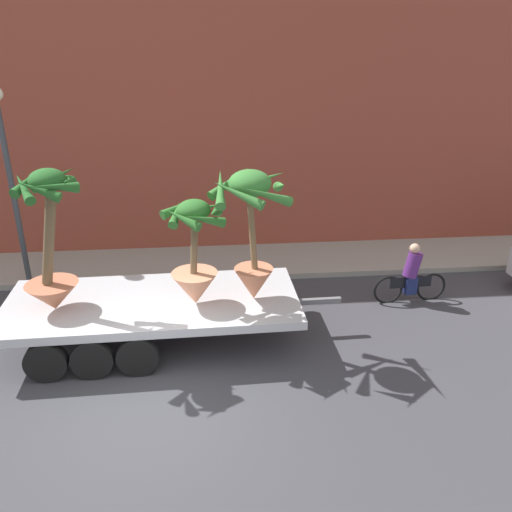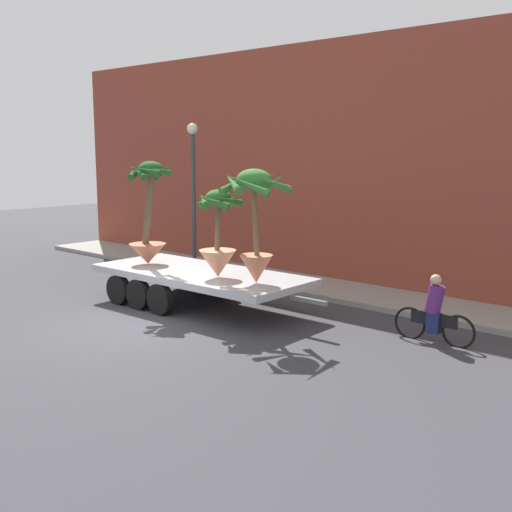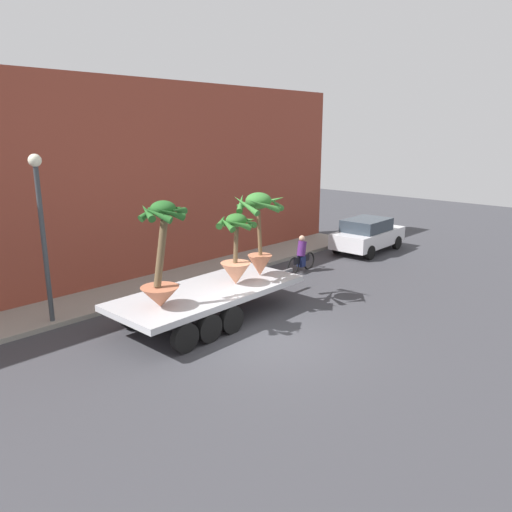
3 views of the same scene
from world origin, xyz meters
The scene contains 9 objects.
ground_plane centered at (0.00, 0.00, 0.00)m, with size 60.00×60.00×0.00m, color #38383D.
sidewalk centered at (0.00, 6.10, 0.07)m, with size 24.00×2.20×0.15m, color gray.
building_facade centered at (0.00, 7.80, 3.71)m, with size 24.00×1.20×7.42m, color brown.
flatbed_trailer centered at (-0.45, 2.27, 0.78)m, with size 7.08×2.68×0.98m.
potted_palm_rear centered at (1.85, 2.14, 2.54)m, with size 1.65×1.71×2.72m.
potted_palm_middle centered at (-2.01, 2.06, 2.24)m, with size 1.38×1.24×2.86m.
potted_palm_front centered at (0.72, 2.04, 1.94)m, with size 1.30×1.37×2.20m.
cyclist centered at (5.83, 3.52, 0.67)m, with size 1.84×0.37×1.54m.
street_lamp centered at (-3.69, 5.30, 3.23)m, with size 0.36×0.36×4.83m.
Camera 1 is at (1.03, -7.62, 6.15)m, focal length 37.23 mm.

